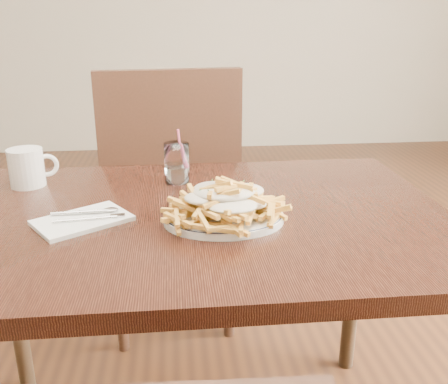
{
  "coord_description": "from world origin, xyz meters",
  "views": [
    {
      "loc": [
        -0.03,
        -1.07,
        1.18
      ],
      "look_at": [
        0.07,
        -0.06,
        0.82
      ],
      "focal_mm": 40.0,
      "sensor_mm": 36.0,
      "label": 1
    }
  ],
  "objects": [
    {
      "name": "loaded_fries",
      "position": [
        0.07,
        -0.06,
        0.81
      ],
      "size": [
        0.3,
        0.27,
        0.08
      ],
      "color": "gold",
      "rests_on": "fries_plate"
    },
    {
      "name": "water_glass",
      "position": [
        -0.03,
        0.23,
        0.8
      ],
      "size": [
        0.07,
        0.07,
        0.15
      ],
      "color": "white",
      "rests_on": "table"
    },
    {
      "name": "chair_far",
      "position": [
        -0.06,
        0.65,
        0.58
      ],
      "size": [
        0.52,
        0.52,
        1.02
      ],
      "color": "#331B11",
      "rests_on": "ground"
    },
    {
      "name": "fries_plate",
      "position": [
        0.07,
        -0.06,
        0.76
      ],
      "size": [
        0.29,
        0.26,
        0.02
      ],
      "color": "white",
      "rests_on": "table"
    },
    {
      "name": "coffee_mug",
      "position": [
        -0.42,
        0.24,
        0.8
      ],
      "size": [
        0.13,
        0.09,
        0.1
      ],
      "color": "white",
      "rests_on": "table"
    },
    {
      "name": "napkin",
      "position": [
        -0.24,
        -0.04,
        0.75
      ],
      "size": [
        0.23,
        0.21,
        0.01
      ],
      "primitive_type": "cube",
      "rotation": [
        0.0,
        0.0,
        0.59
      ],
      "color": "silver",
      "rests_on": "table"
    },
    {
      "name": "table",
      "position": [
        0.0,
        0.0,
        0.67
      ],
      "size": [
        1.2,
        0.8,
        0.75
      ],
      "color": "black",
      "rests_on": "ground"
    },
    {
      "name": "cutlery",
      "position": [
        -0.24,
        -0.03,
        0.76
      ],
      "size": [
        0.17,
        0.07,
        0.01
      ],
      "color": "silver",
      "rests_on": "napkin"
    }
  ]
}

